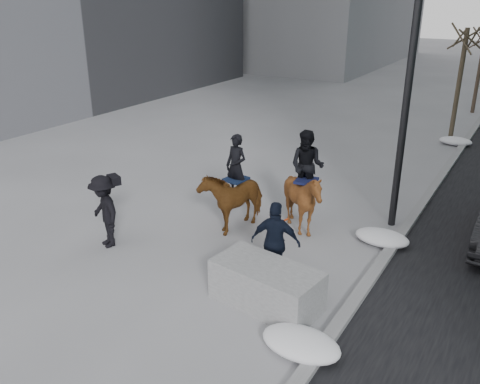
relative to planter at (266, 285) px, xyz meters
The scene contains 11 objects.
ground 1.62m from the planter, 167.41° to the left, with size 120.00×120.00×0.00m, color gray.
curb 10.45m from the planter, 81.90° to the left, with size 0.25×90.00×0.12m, color gray.
planter is the anchor object (origin of this frame).
tree_near 14.13m from the planter, 86.43° to the left, with size 1.20×1.20×4.83m, color #3A2F22, non-canonical shape.
tree_far 19.83m from the planter, 87.47° to the left, with size 1.20×1.20×4.25m, color #382F21, non-canonical shape.
mounted_left 3.65m from the planter, 131.96° to the left, with size 1.10×1.95×2.38m.
mounted_right 3.41m from the planter, 102.87° to the left, with size 1.52×1.67×2.59m.
feeder 1.04m from the planter, 107.42° to the left, with size 1.10×0.98×1.75m.
camera_crew 4.43m from the planter, behind, with size 1.30×1.07×1.75m.
lamppost 6.65m from the planter, 77.18° to the left, with size 0.25×1.85×9.09m.
snow_piles 4.61m from the planter, 75.27° to the left, with size 1.39×15.13×0.35m.
Camera 1 is at (5.43, -7.74, 5.70)m, focal length 38.00 mm.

